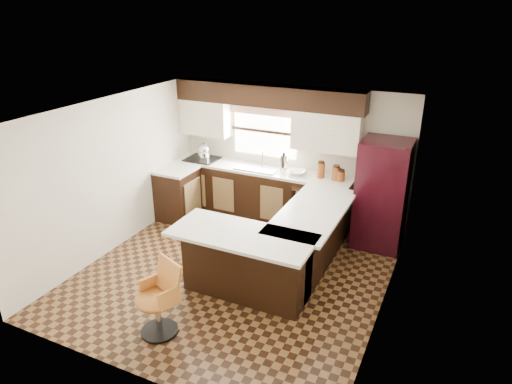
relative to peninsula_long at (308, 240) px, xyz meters
The scene contains 30 objects.
floor 1.18m from the peninsula_long, 145.22° to the right, with size 4.40×4.40×0.00m, color #49301A.
ceiling 2.24m from the peninsula_long, 145.22° to the right, with size 4.40×4.40×0.00m, color silver.
wall_back 1.96m from the peninsula_long, 119.74° to the left, with size 4.40×4.40×0.00m, color beige.
wall_front 3.06m from the peninsula_long, 107.67° to the right, with size 4.40×4.40×0.00m, color beige.
wall_left 3.15m from the peninsula_long, 168.23° to the right, with size 4.40×4.40×0.00m, color beige.
wall_right 1.55m from the peninsula_long, 27.51° to the right, with size 4.40×4.40×0.00m, color beige.
base_cab_back 1.86m from the peninsula_long, 136.64° to the left, with size 3.30×0.60×0.90m, color black.
base_cab_left 2.77m from the peninsula_long, 166.97° to the left, with size 0.60×0.70×0.90m, color black.
counter_back 1.92m from the peninsula_long, 136.64° to the left, with size 3.30×0.60×0.04m, color silver.
counter_left 2.81m from the peninsula_long, 166.97° to the left, with size 0.60×0.70×0.04m, color silver.
soffit 2.60m from the peninsula_long, 132.88° to the left, with size 3.40×0.35×0.36m, color black.
upper_cab_left 3.15m from the peninsula_long, 150.95° to the left, with size 0.94×0.35×0.64m, color beige.
upper_cab_right 1.90m from the peninsula_long, 98.93° to the left, with size 1.14×0.35×0.64m, color beige.
window_pane 2.36m from the peninsula_long, 132.00° to the left, with size 1.20×0.02×0.90m, color white.
valance 2.54m from the peninsula_long, 132.74° to the left, with size 1.30×0.06×0.18m, color #D19B93.
sink 1.95m from the peninsula_long, 138.13° to the left, with size 0.75×0.45×0.03m, color #B2B2B7.
dishwasher 1.05m from the peninsula_long, 109.47° to the left, with size 0.58×0.03×0.78m, color black.
cooktop 2.89m from the peninsula_long, 153.80° to the left, with size 0.58×0.50×0.03m, color black.
peninsula_long is the anchor object (origin of this frame).
peninsula_return 1.11m from the peninsula_long, 118.30° to the right, with size 1.65×0.60×0.90m, color black.
counter_pen_long 0.48m from the peninsula_long, ahead, with size 0.84×1.95×0.04m, color silver.
counter_pen_return 1.29m from the peninsula_long, 117.10° to the right, with size 1.89×0.84×0.04m, color silver.
refrigerator 1.48m from the peninsula_long, 55.34° to the left, with size 0.75×0.72×1.75m, color black.
bar_chair 2.43m from the peninsula_long, 117.49° to the right, with size 0.49×0.49×0.92m, color #C5742D, non-canonical shape.
kettle 2.88m from the peninsula_long, 153.34° to the left, with size 0.22×0.22×0.30m, color silver, non-canonical shape.
percolator 1.70m from the peninsula_long, 125.78° to the left, with size 0.13×0.13×0.32m, color silver.
mixing_bowl 1.53m from the peninsula_long, 117.67° to the left, with size 0.29×0.29×0.07m, color white.
canister_large 1.46m from the peninsula_long, 101.02° to the left, with size 0.13×0.13×0.25m, color brown.
canister_med 1.43m from the peninsula_long, 89.66° to the left, with size 0.13×0.13×0.22m, color brown.
canister_small 1.42m from the peninsula_long, 86.11° to the left, with size 0.14×0.14×0.16m, color brown.
Camera 1 is at (2.72, -5.03, 3.68)m, focal length 32.00 mm.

